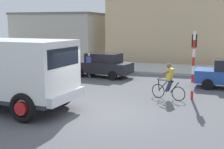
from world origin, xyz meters
The scene contains 10 objects.
ground_plane centered at (0.00, 0.00, 0.00)m, with size 120.00×120.00×0.00m, color #56565B.
sidewalk_far centered at (0.00, 12.78, 0.08)m, with size 80.00×5.00×0.16m, color #ADADA8.
truck_foreground centered at (-3.73, -0.22, 1.67)m, with size 5.68×3.32×2.90m.
cyclist centered at (2.34, 3.28, 0.86)m, with size 1.63×0.73×1.72m.
traffic_light_pole centered at (3.42, 3.71, 2.07)m, with size 0.24×0.43×3.20m.
car_white_mid centered at (-5.98, 5.35, 0.82)m, with size 4.31×2.70×1.60m.
car_far_side centered at (-2.58, 8.34, 0.82)m, with size 4.25×2.42×1.60m.
pedestrian_near_kerb centered at (-3.30, 7.78, 0.85)m, with size 0.34×0.22×1.62m.
building_corner_left centered at (-10.49, 19.21, 2.32)m, with size 8.57×7.70×4.63m.
building_mid_block centered at (0.43, 20.35, 3.01)m, with size 10.94×7.94×6.01m.
Camera 1 is at (3.73, -10.95, 3.53)m, focal length 48.98 mm.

